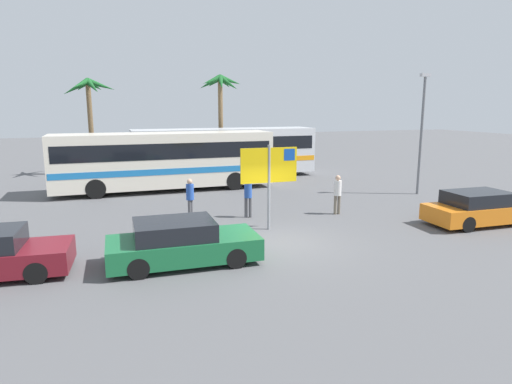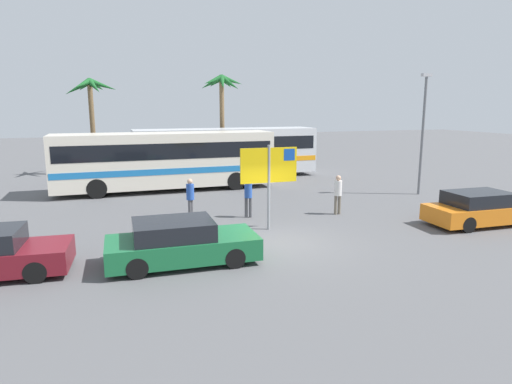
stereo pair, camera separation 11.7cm
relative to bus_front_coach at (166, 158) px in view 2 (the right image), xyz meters
The scene contains 12 objects.
ground 11.47m from the bus_front_coach, 78.46° to the right, with size 120.00×120.00×0.00m, color #565659.
bus_front_coach is the anchor object (origin of this frame).
bus_rear_coach 5.51m from the bus_front_coach, 37.79° to the left, with size 11.79×2.55×3.17m.
ferry_sign 9.70m from the bus_front_coach, 74.31° to the right, with size 2.20×0.11×3.20m.
car_green 12.06m from the bus_front_coach, 95.68° to the right, with size 4.44×2.01×1.32m.
car_orange 15.69m from the bus_front_coach, 46.66° to the right, with size 4.56×1.92×1.32m.
pedestrian_crossing_lot 10.21m from the bus_front_coach, 52.31° to the right, with size 0.32×0.32×1.70m.
pedestrian_near_sign 7.75m from the bus_front_coach, 71.78° to the right, with size 0.32×0.32×1.74m.
pedestrian_by_bus 6.84m from the bus_front_coach, 89.38° to the right, with size 0.32×0.32×1.68m.
lamp_post_right_side 13.77m from the bus_front_coach, 23.70° to the right, with size 0.56×0.20×6.24m.
palm_tree_seaside 8.86m from the bus_front_coach, 118.09° to the left, with size 3.41×3.31×6.43m.
palm_tree_inland 8.16m from the bus_front_coach, 50.04° to the left, with size 3.13×3.10×6.73m.
Camera 2 is at (-5.37, -13.37, 4.59)m, focal length 30.94 mm.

